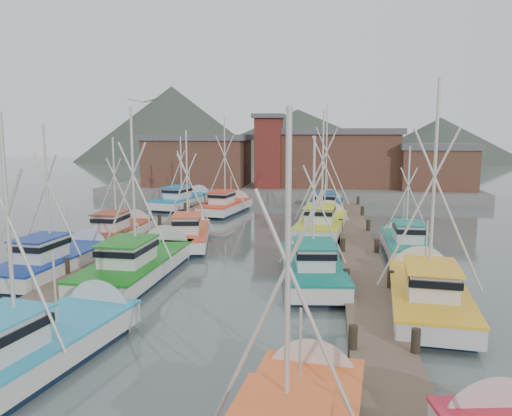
# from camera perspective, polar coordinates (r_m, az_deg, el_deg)

# --- Properties ---
(ground) EXTENTS (260.00, 260.00, 0.00)m
(ground) POSITION_cam_1_polar(r_m,az_deg,el_deg) (26.49, -3.09, -7.84)
(ground) COLOR #455251
(ground) RESTS_ON ground
(dock_left) EXTENTS (2.30, 46.00, 1.50)m
(dock_left) POSITION_cam_1_polar(r_m,az_deg,el_deg) (32.21, -13.96, -4.76)
(dock_left) COLOR brown
(dock_left) RESTS_ON ground
(dock_right) EXTENTS (2.30, 46.00, 1.50)m
(dock_right) POSITION_cam_1_polar(r_m,az_deg,el_deg) (29.89, 11.84, -5.71)
(dock_right) COLOR brown
(dock_right) RESTS_ON ground
(quay) EXTENTS (44.00, 16.00, 1.20)m
(quay) POSITION_cam_1_polar(r_m,az_deg,el_deg) (62.50, 3.71, 2.13)
(quay) COLOR gray
(quay) RESTS_ON ground
(shed_left) EXTENTS (12.72, 8.48, 6.20)m
(shed_left) POSITION_cam_1_polar(r_m,az_deg,el_deg) (62.12, -6.63, 5.52)
(shed_left) COLOR brown
(shed_left) RESTS_ON quay
(shed_center) EXTENTS (14.84, 9.54, 6.90)m
(shed_center) POSITION_cam_1_polar(r_m,az_deg,el_deg) (61.98, 9.31, 5.78)
(shed_center) COLOR brown
(shed_center) RESTS_ON quay
(shed_right) EXTENTS (8.48, 6.36, 5.20)m
(shed_right) POSITION_cam_1_polar(r_m,az_deg,el_deg) (60.20, 19.88, 4.51)
(shed_right) COLOR brown
(shed_right) RESTS_ON quay
(lookout_tower) EXTENTS (3.60, 3.60, 8.50)m
(lookout_tower) POSITION_cam_1_polar(r_m,az_deg,el_deg) (58.38, 1.45, 6.58)
(lookout_tower) COLOR maroon
(lookout_tower) RESTS_ON quay
(distant_hills) EXTENTS (175.00, 140.00, 42.00)m
(distant_hills) POSITION_cam_1_polar(r_m,az_deg,el_deg) (148.76, 1.56, 5.55)
(distant_hills) COLOR #404B3F
(distant_hills) RESTS_ON ground
(boat_0) EXTENTS (4.43, 9.93, 8.91)m
(boat_0) POSITION_cam_1_polar(r_m,az_deg,el_deg) (17.94, -23.90, -14.38)
(boat_0) COLOR black
(boat_0) RESTS_ON ground
(boat_4) EXTENTS (3.98, 10.26, 9.73)m
(boat_4) POSITION_cam_1_polar(r_m,az_deg,el_deg) (27.26, -12.86, -6.09)
(boat_4) COLOR black
(boat_4) RESTS_ON ground
(boat_5) EXTENTS (3.89, 9.43, 8.13)m
(boat_5) POSITION_cam_1_polar(r_m,az_deg,el_deg) (26.00, 6.33, -6.65)
(boat_5) COLOR black
(boat_5) RESTS_ON ground
(boat_6) EXTENTS (3.60, 8.99, 8.71)m
(boat_6) POSITION_cam_1_polar(r_m,az_deg,el_deg) (29.12, -21.56, -5.55)
(boat_6) COLOR black
(boat_6) RESTS_ON ground
(boat_7) EXTENTS (4.23, 9.77, 10.51)m
(boat_7) POSITION_cam_1_polar(r_m,az_deg,el_deg) (23.07, 18.91, -8.99)
(boat_7) COLOR black
(boat_7) RESTS_ON ground
(boat_8) EXTENTS (4.27, 8.85, 8.35)m
(boat_8) POSITION_cam_1_polar(r_m,az_deg,el_deg) (34.38, -7.69, -2.96)
(boat_8) COLOR black
(boat_8) RESTS_ON ground
(boat_9) EXTENTS (4.08, 10.21, 10.05)m
(boat_9) POSITION_cam_1_polar(r_m,az_deg,el_deg) (38.53, 7.64, -1.72)
(boat_9) COLOR black
(boat_9) RESTS_ON ground
(boat_10) EXTENTS (3.30, 8.59, 7.93)m
(boat_10) POSITION_cam_1_polar(r_m,az_deg,el_deg) (36.21, -15.23, -2.60)
(boat_10) COLOR black
(boat_10) RESTS_ON ground
(boat_11) EXTENTS (3.01, 7.99, 7.34)m
(boat_11) POSITION_cam_1_polar(r_m,az_deg,el_deg) (32.51, 16.59, -3.90)
(boat_11) COLOR black
(boat_11) RESTS_ON ground
(boat_12) EXTENTS (3.99, 9.08, 9.90)m
(boat_12) POSITION_cam_1_polar(r_m,az_deg,el_deg) (47.56, -3.25, 0.27)
(boat_12) COLOR black
(boat_12) RESTS_ON ground
(boat_13) EXTENTS (4.38, 9.93, 11.01)m
(boat_13) POSITION_cam_1_polar(r_m,az_deg,el_deg) (47.29, 7.99, 0.15)
(boat_13) COLOR black
(boat_13) RESTS_ON ground
(boat_14) EXTENTS (4.58, 9.99, 8.04)m
(boat_14) POSITION_cam_1_polar(r_m,az_deg,el_deg) (52.09, -8.10, 0.90)
(boat_14) COLOR black
(boat_14) RESTS_ON ground
(gull_near) EXTENTS (1.54, 0.61, 0.24)m
(gull_near) POSITION_cam_1_polar(r_m,az_deg,el_deg) (25.28, -12.83, 11.83)
(gull_near) COLOR gray
(gull_near) RESTS_ON ground
(gull_far) EXTENTS (1.55, 0.64, 0.24)m
(gull_far) POSITION_cam_1_polar(r_m,az_deg,el_deg) (25.47, 6.02, 4.26)
(gull_far) COLOR gray
(gull_far) RESTS_ON ground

